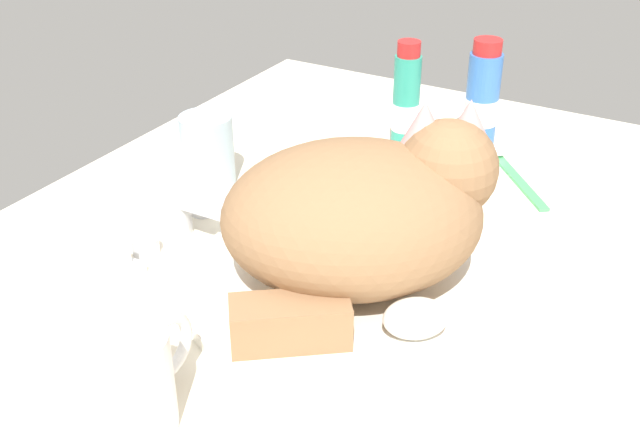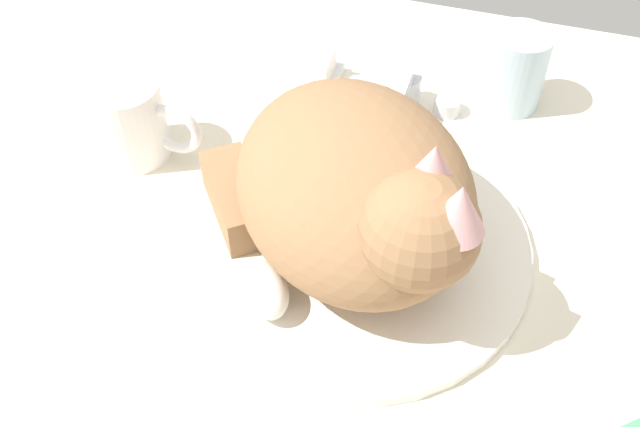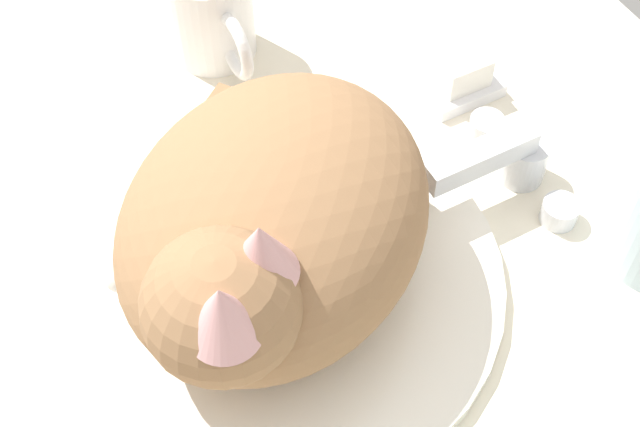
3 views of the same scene
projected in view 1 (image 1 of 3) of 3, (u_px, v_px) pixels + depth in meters
The scene contains 11 objects.
ground_plane at pixel (350, 301), 76.09cm from camera, with size 110.00×82.50×3.00cm, color silver.
sink_basin at pixel (351, 283), 75.07cm from camera, with size 32.07×32.07×1.13cm, color white.
faucet at pixel (185, 215), 82.57cm from camera, with size 12.43×10.85×5.77cm.
cat at pixel (365, 213), 71.34cm from camera, with size 30.32×30.64×16.43cm.
coffee_mug at pixel (127, 381), 57.70cm from camera, with size 11.33×7.25×8.50cm.
rinse_cup at pixel (208, 151), 92.25cm from camera, with size 6.20×6.20×8.62cm.
soap_dish at pixel (90, 281), 75.41cm from camera, with size 9.00×6.40×1.20cm, color white.
soap_bar at pixel (87, 264), 74.46cm from camera, with size 7.55×4.04×2.68cm, color white.
toothpaste_bottle at pixel (406, 108), 96.03cm from camera, with size 3.33×3.33×15.58cm.
mouthwash_bottle at pixel (485, 103), 97.99cm from camera, with size 4.19×4.19×15.09cm.
toothbrush at pixel (515, 174), 95.49cm from camera, with size 12.71×11.00×1.60cm.
Camera 1 is at (-55.33, -28.26, 43.33)cm, focal length 44.29 mm.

